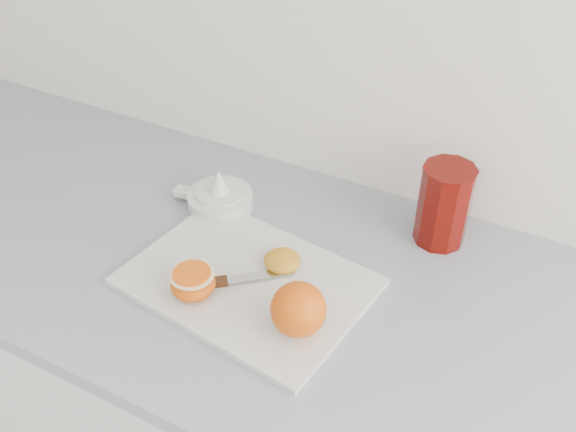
{
  "coord_description": "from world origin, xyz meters",
  "views": [
    {
      "loc": [
        0.57,
        1.01,
        1.62
      ],
      "look_at": [
        0.17,
        1.76,
        0.96
      ],
      "focal_mm": 40.0,
      "sensor_mm": 36.0,
      "label": 1
    }
  ],
  "objects_px": {
    "half_orange": "(193,283)",
    "citrus_juicer": "(219,197)",
    "cutting_board": "(247,282)",
    "red_tumbler": "(444,208)"
  },
  "relations": [
    {
      "from": "cutting_board",
      "to": "citrus_juicer",
      "type": "bearing_deg",
      "value": 134.47
    },
    {
      "from": "half_orange",
      "to": "citrus_juicer",
      "type": "height_order",
      "value": "citrus_juicer"
    },
    {
      "from": "red_tumbler",
      "to": "half_orange",
      "type": "bearing_deg",
      "value": -132.38
    },
    {
      "from": "cutting_board",
      "to": "red_tumbler",
      "type": "relative_size",
      "value": 2.52
    },
    {
      "from": "half_orange",
      "to": "citrus_juicer",
      "type": "bearing_deg",
      "value": 113.14
    },
    {
      "from": "cutting_board",
      "to": "red_tumbler",
      "type": "distance_m",
      "value": 0.36
    },
    {
      "from": "half_orange",
      "to": "red_tumbler",
      "type": "distance_m",
      "value": 0.44
    },
    {
      "from": "citrus_juicer",
      "to": "half_orange",
      "type": "bearing_deg",
      "value": -66.86
    },
    {
      "from": "half_orange",
      "to": "red_tumbler",
      "type": "relative_size",
      "value": 0.48
    },
    {
      "from": "cutting_board",
      "to": "half_orange",
      "type": "xyz_separation_m",
      "value": [
        -0.06,
        -0.07,
        0.03
      ]
    }
  ]
}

